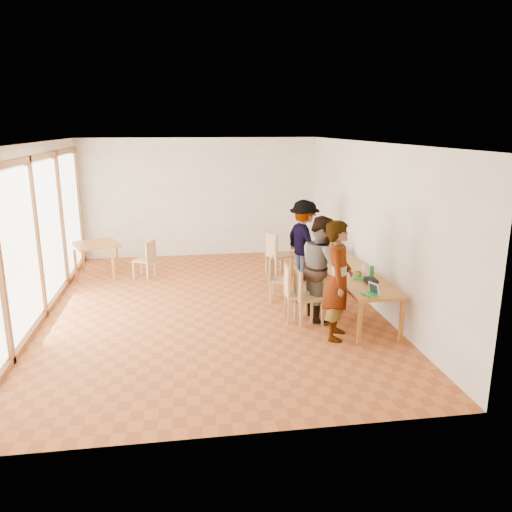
{
  "coord_description": "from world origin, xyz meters",
  "views": [
    {
      "loc": [
        -0.47,
        -8.77,
        3.28
      ],
      "look_at": [
        0.77,
        -0.52,
        1.1
      ],
      "focal_mm": 35.0,
      "sensor_mm": 36.0,
      "label": 1
    }
  ],
  "objects": [
    {
      "name": "ground",
      "position": [
        0.0,
        0.0,
        0.0
      ],
      "size": [
        8.0,
        8.0,
        0.0
      ],
      "primitive_type": "plane",
      "color": "#B05B2A",
      "rests_on": "ground"
    },
    {
      "name": "wall_back",
      "position": [
        0.0,
        4.0,
        1.5
      ],
      "size": [
        6.0,
        0.1,
        3.0
      ],
      "primitive_type": "cube",
      "color": "white",
      "rests_on": "ground"
    },
    {
      "name": "wall_front",
      "position": [
        0.0,
        -4.0,
        1.5
      ],
      "size": [
        6.0,
        0.1,
        3.0
      ],
      "primitive_type": "cube",
      "color": "white",
      "rests_on": "ground"
    },
    {
      "name": "wall_right",
      "position": [
        3.0,
        0.0,
        1.5
      ],
      "size": [
        0.1,
        8.0,
        3.0
      ],
      "primitive_type": "cube",
      "color": "white",
      "rests_on": "ground"
    },
    {
      "name": "window_wall",
      "position": [
        -2.96,
        0.0,
        1.5
      ],
      "size": [
        0.1,
        8.0,
        3.0
      ],
      "primitive_type": "cube",
      "color": "white",
      "rests_on": "ground"
    },
    {
      "name": "ceiling",
      "position": [
        0.0,
        0.0,
        3.02
      ],
      "size": [
        6.0,
        8.0,
        0.04
      ],
      "primitive_type": "cube",
      "color": "white",
      "rests_on": "wall_back"
    },
    {
      "name": "communal_table",
      "position": [
        2.5,
        -0.01,
        0.7
      ],
      "size": [
        0.8,
        4.0,
        0.75
      ],
      "color": "#B37727",
      "rests_on": "ground"
    },
    {
      "name": "side_table",
      "position": [
        -2.4,
        2.47,
        0.67
      ],
      "size": [
        0.9,
        0.9,
        0.75
      ],
      "rotation": [
        0.0,
        0.0,
        0.39
      ],
      "color": "#B37727",
      "rests_on": "ground"
    },
    {
      "name": "chair_near",
      "position": [
        1.52,
        -0.94,
        0.57
      ],
      "size": [
        0.45,
        0.45,
        0.5
      ],
      "rotation": [
        0.0,
        0.0,
        0.03
      ],
      "color": "tan",
      "rests_on": "ground"
    },
    {
      "name": "chair_mid",
      "position": [
        1.37,
        -0.8,
        0.6
      ],
      "size": [
        0.47,
        0.47,
        0.52
      ],
      "rotation": [
        0.0,
        0.0,
        -0.04
      ],
      "color": "tan",
      "rests_on": "ground"
    },
    {
      "name": "chair_far",
      "position": [
        1.27,
        0.29,
        0.51
      ],
      "size": [
        0.5,
        0.5,
        0.45
      ],
      "rotation": [
        0.0,
        0.0,
        -0.33
      ],
      "color": "tan",
      "rests_on": "ground"
    },
    {
      "name": "chair_empty",
      "position": [
        1.55,
        1.81,
        0.61
      ],
      "size": [
        0.6,
        0.6,
        0.53
      ],
      "rotation": [
        0.0,
        0.0,
        0.39
      ],
      "color": "tan",
      "rests_on": "ground"
    },
    {
      "name": "chair_spare",
      "position": [
        -1.27,
        2.09,
        0.52
      ],
      "size": [
        0.53,
        0.53,
        0.45
      ],
      "rotation": [
        0.0,
        0.0,
        2.69
      ],
      "color": "tan",
      "rests_on": "ground"
    },
    {
      "name": "person_near",
      "position": [
        1.9,
        -1.62,
        0.95
      ],
      "size": [
        0.68,
        0.81,
        1.9
      ],
      "primitive_type": "imported",
      "rotation": [
        0.0,
        0.0,
        1.18
      ],
      "color": "gray",
      "rests_on": "ground"
    },
    {
      "name": "person_mid",
      "position": [
        1.89,
        -0.73,
        0.91
      ],
      "size": [
        0.71,
        0.9,
        1.81
      ],
      "primitive_type": "imported",
      "rotation": [
        0.0,
        0.0,
        1.6
      ],
      "color": "gray",
      "rests_on": "ground"
    },
    {
      "name": "person_far",
      "position": [
        2.11,
        1.47,
        0.88
      ],
      "size": [
        0.98,
        1.29,
        1.76
      ],
      "primitive_type": "imported",
      "rotation": [
        0.0,
        0.0,
        1.89
      ],
      "color": "gray",
      "rests_on": "ground"
    },
    {
      "name": "laptop_near",
      "position": [
        2.39,
        -1.8,
        0.8
      ],
      "size": [
        0.26,
        0.28,
        0.19
      ],
      "rotation": [
        0.0,
        0.0,
        0.4
      ],
      "color": "green",
      "rests_on": "communal_table"
    },
    {
      "name": "laptop_mid",
      "position": [
        2.53,
        -0.95,
        0.81
      ],
      "size": [
        0.29,
        0.3,
        0.21
      ],
      "rotation": [
        0.0,
        0.0,
        -0.4
      ],
      "color": "green",
      "rests_on": "communal_table"
    },
    {
      "name": "laptop_far",
      "position": [
        2.57,
        0.79,
        0.81
      ],
      "size": [
        0.3,
        0.31,
        0.22
      ],
      "rotation": [
        0.0,
        0.0,
        -0.34
      ],
      "color": "green",
      "rests_on": "communal_table"
    },
    {
      "name": "yellow_mug",
      "position": [
        2.49,
        -0.88,
        0.8
      ],
      "size": [
        0.13,
        0.13,
        0.1
      ],
      "primitive_type": "imported",
      "rotation": [
        0.0,
        0.0,
        0.05
      ],
      "color": "gold",
      "rests_on": "communal_table"
    },
    {
      "name": "green_bottle",
      "position": [
        2.62,
        -1.18,
        0.89
      ],
      "size": [
        0.07,
        0.07,
        0.28
      ],
      "primitive_type": "cylinder",
      "color": "#12642C",
      "rests_on": "communal_table"
    },
    {
      "name": "clear_glass",
      "position": [
        2.76,
        0.67,
        0.8
      ],
      "size": [
        0.07,
        0.07,
        0.09
      ],
      "primitive_type": "cylinder",
      "color": "silver",
      "rests_on": "communal_table"
    },
    {
      "name": "condiment_cup",
      "position": [
        2.25,
        1.33,
        0.78
      ],
      "size": [
        0.08,
        0.08,
        0.06
      ],
      "primitive_type": "cylinder",
      "color": "white",
      "rests_on": "communal_table"
    },
    {
      "name": "pink_phone",
      "position": [
        2.49,
        -1.55,
        0.76
      ],
      "size": [
        0.05,
        0.1,
        0.01
      ],
      "primitive_type": "cube",
      "color": "#E35188",
      "rests_on": "communal_table"
    },
    {
      "name": "black_pouch",
      "position": [
        2.58,
        -1.27,
        0.8
      ],
      "size": [
        0.16,
        0.26,
        0.09
      ],
      "primitive_type": "cube",
      "color": "black",
      "rests_on": "communal_table"
    }
  ]
}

